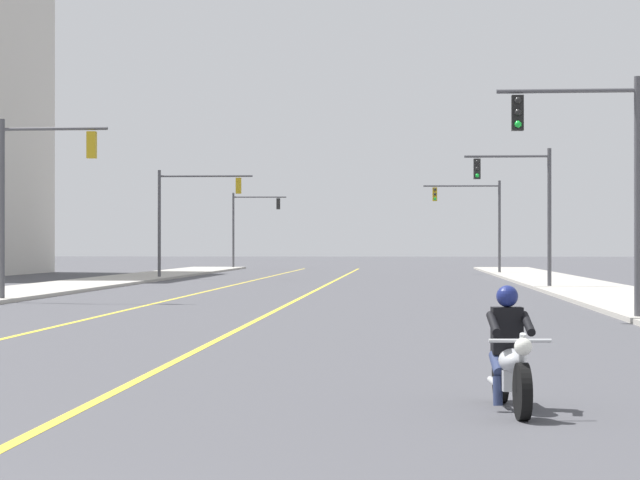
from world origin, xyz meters
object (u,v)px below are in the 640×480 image
Objects in this scene: traffic_signal_near_left at (32,183)px; traffic_signal_mid_right at (525,198)px; motorcycle_with_rider at (510,361)px; traffic_signal_far_right at (477,212)px; traffic_signal_mid_left at (187,206)px; traffic_signal_near_right at (598,163)px; traffic_signal_far_left at (248,219)px.

traffic_signal_mid_right is at bearing 38.21° from traffic_signal_near_left.
traffic_signal_far_right is (3.52, 67.95, 3.53)m from motorcycle_with_rider.
traffic_signal_mid_left is at bearing 140.34° from traffic_signal_mid_right.
traffic_signal_near_right is 41.72m from traffic_signal_mid_left.
traffic_signal_mid_right is at bearing 84.29° from motorcycle_with_rider.
traffic_signal_far_left is at bearing 104.38° from traffic_signal_near_right.
traffic_signal_mid_left is at bearing -143.25° from traffic_signal_far_right.
traffic_signal_near_right is 19.76m from traffic_signal_near_left.
traffic_signal_far_right is (-0.53, 27.45, 0.08)m from traffic_signal_mid_right.
traffic_signal_mid_right is 1.00× the size of traffic_signal_mid_left.
motorcycle_with_rider is 56.92m from traffic_signal_mid_left.
traffic_signal_far_right is at bearing 91.11° from traffic_signal_mid_right.
traffic_signal_far_left is at bearing 134.19° from traffic_signal_far_right.
traffic_signal_mid_right and traffic_signal_far_left have the same top height.
traffic_signal_mid_left is at bearing 114.44° from traffic_signal_near_right.
traffic_signal_near_right is 23.34m from traffic_signal_mid_right.
traffic_signal_far_right is 1.00× the size of traffic_signal_far_left.
traffic_signal_mid_left is 30.83m from traffic_signal_far_left.
motorcycle_with_rider is at bearing -76.13° from traffic_signal_mid_left.
motorcycle_with_rider is 0.35× the size of traffic_signal_far_left.
traffic_signal_near_right and traffic_signal_mid_right have the same top height.
traffic_signal_near_left and traffic_signal_far_left have the same top height.
traffic_signal_mid_left is at bearing 103.87° from motorcycle_with_rider.
traffic_signal_mid_right is 27.46m from traffic_signal_far_right.
traffic_signal_mid_left is at bearing -89.29° from traffic_signal_far_left.
traffic_signal_near_right is at bearing -91.00° from traffic_signal_mid_right.
traffic_signal_far_right is at bearing -45.81° from traffic_signal_far_left.
traffic_signal_far_left is at bearing 90.71° from traffic_signal_mid_left.
traffic_signal_mid_right and traffic_signal_mid_left have the same top height.
traffic_signal_near_right is 1.00× the size of traffic_signal_mid_left.
traffic_signal_mid_right and traffic_signal_far_right have the same top height.
traffic_signal_near_left is at bearing -90.37° from traffic_signal_mid_left.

